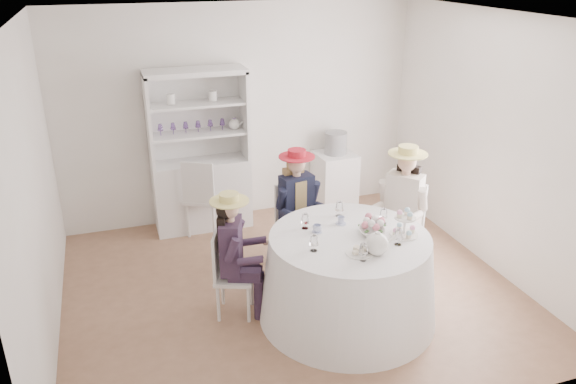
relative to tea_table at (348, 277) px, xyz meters
name	(u,v)px	position (x,y,z in m)	size (l,w,h in m)	color
ground	(291,289)	(-0.36, 0.59, -0.42)	(4.50, 4.50, 0.00)	brown
ceiling	(292,18)	(-0.36, 0.59, 2.28)	(4.50, 4.50, 0.00)	white
wall_back	(240,114)	(-0.36, 2.59, 0.93)	(4.50, 4.50, 0.00)	silver
wall_front	(393,271)	(-0.36, -1.41, 0.93)	(4.50, 4.50, 0.00)	silver
wall_left	(34,197)	(-2.61, 0.59, 0.93)	(4.50, 4.50, 0.00)	silver
wall_right	(492,143)	(1.89, 0.59, 0.93)	(4.50, 4.50, 0.00)	silver
tea_table	(348,277)	(0.00, 0.00, 0.00)	(1.67, 1.67, 0.85)	white
hutch	(201,173)	(-0.94, 2.36, 0.29)	(1.29, 0.73, 1.99)	silver
side_table	(334,181)	(0.85, 2.34, -0.03)	(0.50, 0.50, 0.78)	silver
hatbox	(336,143)	(0.85, 2.34, 0.50)	(0.29, 0.29, 0.29)	black
guest_left	(234,248)	(-1.00, 0.37, 0.28)	(0.52, 0.47, 1.25)	silver
guest_mid	(297,202)	(-0.13, 1.06, 0.34)	(0.50, 0.52, 1.34)	silver
guest_right	(403,203)	(0.88, 0.60, 0.38)	(0.61, 0.59, 1.42)	silver
spare_chair	(202,195)	(-0.99, 2.10, 0.11)	(0.55, 0.55, 0.99)	silver
teacup_a	(317,229)	(-0.25, 0.17, 0.46)	(0.08, 0.08, 0.07)	white
teacup_b	(341,221)	(0.02, 0.26, 0.46)	(0.07, 0.07, 0.07)	white
teacup_c	(374,225)	(0.28, 0.07, 0.46)	(0.09, 0.09, 0.07)	white
flower_bowl	(372,232)	(0.20, -0.04, 0.45)	(0.24, 0.24, 0.06)	white
flower_arrangement	(373,223)	(0.23, 0.02, 0.51)	(0.19, 0.19, 0.07)	#DF6F85
table_teapot	(377,244)	(0.09, -0.36, 0.51)	(0.28, 0.20, 0.21)	white
sandwich_plate	(360,252)	(-0.05, -0.32, 0.44)	(0.24, 0.24, 0.05)	white
cupcake_stand	(404,226)	(0.47, -0.13, 0.51)	(0.26, 0.26, 0.24)	white
stemware_set	(350,229)	(0.00, 0.00, 0.50)	(0.89, 0.93, 0.15)	white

